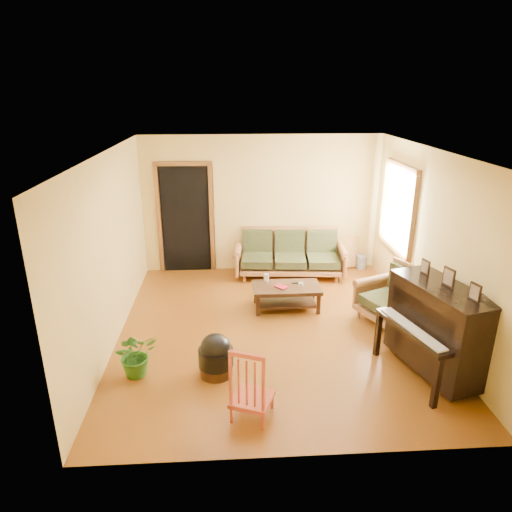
{
  "coord_description": "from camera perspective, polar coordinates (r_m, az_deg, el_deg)",
  "views": [
    {
      "loc": [
        -0.63,
        -5.97,
        3.38
      ],
      "look_at": [
        -0.25,
        0.2,
        1.1
      ],
      "focal_mm": 32.0,
      "sensor_mm": 36.0,
      "label": 1
    }
  ],
  "objects": [
    {
      "name": "floor",
      "position": [
        6.89,
        2.17,
        -9.16
      ],
      "size": [
        5.0,
        5.0,
        0.0
      ],
      "primitive_type": "plane",
      "color": "#60310C",
      "rests_on": "ground"
    },
    {
      "name": "doorway",
      "position": [
        8.81,
        -8.8,
        4.49
      ],
      "size": [
        1.08,
        0.16,
        2.05
      ],
      "primitive_type": "cube",
      "color": "black",
      "rests_on": "floor"
    },
    {
      "name": "window",
      "position": [
        8.03,
        17.36,
        5.77
      ],
      "size": [
        0.12,
        1.36,
        1.46
      ],
      "primitive_type": "cube",
      "color": "white",
      "rests_on": "right_wall"
    },
    {
      "name": "sofa",
      "position": [
        8.62,
        4.27,
        0.25
      ],
      "size": [
        2.12,
        1.03,
        0.88
      ],
      "primitive_type": "cube",
      "rotation": [
        0.0,
        0.0,
        -0.08
      ],
      "color": "#976037",
      "rests_on": "floor"
    },
    {
      "name": "coffee_table",
      "position": [
        7.44,
        3.8,
        -5.14
      ],
      "size": [
        1.09,
        0.6,
        0.39
      ],
      "primitive_type": "cube",
      "rotation": [
        0.0,
        0.0,
        0.01
      ],
      "color": "black",
      "rests_on": "floor"
    },
    {
      "name": "armchair",
      "position": [
        7.17,
        16.44,
        -4.77
      ],
      "size": [
        1.14,
        1.16,
        0.9
      ],
      "primitive_type": "cube",
      "rotation": [
        0.0,
        0.0,
        0.41
      ],
      "color": "#976037",
      "rests_on": "floor"
    },
    {
      "name": "piano",
      "position": [
        6.07,
        21.73,
        -8.67
      ],
      "size": [
        1.12,
        1.5,
        1.18
      ],
      "primitive_type": "cube",
      "rotation": [
        0.0,
        0.0,
        0.27
      ],
      "color": "black",
      "rests_on": "floor"
    },
    {
      "name": "footstool",
      "position": [
        5.83,
        -5.04,
        -12.81
      ],
      "size": [
        0.52,
        0.52,
        0.41
      ],
      "primitive_type": "cylinder",
      "rotation": [
        0.0,
        0.0,
        -0.21
      ],
      "color": "black",
      "rests_on": "floor"
    },
    {
      "name": "red_chair",
      "position": [
        5.04,
        -0.5,
        -15.39
      ],
      "size": [
        0.55,
        0.57,
        0.89
      ],
      "primitive_type": "cube",
      "rotation": [
        0.0,
        0.0,
        -0.37
      ],
      "color": "maroon",
      "rests_on": "floor"
    },
    {
      "name": "leaning_frame",
      "position": [
        9.22,
        11.46,
        0.43
      ],
      "size": [
        0.49,
        0.25,
        0.64
      ],
      "primitive_type": "cube",
      "rotation": [
        0.0,
        0.0,
        0.31
      ],
      "color": "#AE7E3A",
      "rests_on": "floor"
    },
    {
      "name": "ceramic_crock",
      "position": [
        9.3,
        13.03,
        -0.74
      ],
      "size": [
        0.22,
        0.22,
        0.27
      ],
      "primitive_type": "cylinder",
      "rotation": [
        0.0,
        0.0,
        -0.06
      ],
      "color": "#3559A0",
      "rests_on": "floor"
    },
    {
      "name": "potted_plant",
      "position": [
        5.95,
        -14.75,
        -11.76
      ],
      "size": [
        0.66,
        0.62,
        0.58
      ],
      "primitive_type": "imported",
      "rotation": [
        0.0,
        0.0,
        0.39
      ],
      "color": "#275E1A",
      "rests_on": "floor"
    },
    {
      "name": "book",
      "position": [
        7.25,
        2.82,
        -4.03
      ],
      "size": [
        0.25,
        0.25,
        0.02
      ],
      "primitive_type": "imported",
      "rotation": [
        0.0,
        0.0,
        0.75
      ],
      "color": "maroon",
      "rests_on": "coffee_table"
    },
    {
      "name": "candle",
      "position": [
        7.48,
        1.3,
        -2.74
      ],
      "size": [
        0.09,
        0.09,
        0.13
      ],
      "primitive_type": "cylinder",
      "rotation": [
        0.0,
        0.0,
        -0.14
      ],
      "color": "silver",
      "rests_on": "coffee_table"
    },
    {
      "name": "glass_jar",
      "position": [
        7.37,
        5.62,
        -3.53
      ],
      "size": [
        0.1,
        0.1,
        0.05
      ],
      "primitive_type": "cylinder",
      "rotation": [
        0.0,
        0.0,
        0.33
      ],
      "color": "silver",
      "rests_on": "coffee_table"
    },
    {
      "name": "remote",
      "position": [
        7.47,
        5.12,
        -3.34
      ],
      "size": [
        0.17,
        0.06,
        0.02
      ],
      "primitive_type": "cube",
      "rotation": [
        0.0,
        0.0,
        0.1
      ],
      "color": "black",
      "rests_on": "coffee_table"
    }
  ]
}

